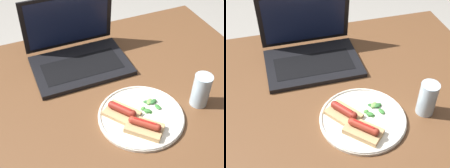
% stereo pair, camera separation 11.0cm
% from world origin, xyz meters
% --- Properties ---
extents(desk, '(1.22, 0.90, 0.72)m').
position_xyz_m(desk, '(0.00, 0.00, 0.65)').
color(desk, brown).
rests_on(desk, ground_plane).
extents(laptop, '(0.38, 0.29, 0.26)m').
position_xyz_m(laptop, '(-0.07, 0.20, 0.77)').
color(laptop, black).
rests_on(laptop, desk).
extents(plate, '(0.29, 0.29, 0.02)m').
position_xyz_m(plate, '(0.03, -0.17, 0.73)').
color(plate, silver).
rests_on(plate, desk).
extents(sausage_toast_left, '(0.13, 0.13, 0.05)m').
position_xyz_m(sausage_toast_left, '(0.02, -0.23, 0.75)').
color(sausage_toast_left, tan).
rests_on(sausage_toast_left, plate).
extents(sausage_toast_middle, '(0.13, 0.14, 0.04)m').
position_xyz_m(sausage_toast_middle, '(-0.02, -0.14, 0.75)').
color(sausage_toast_middle, tan).
rests_on(sausage_toast_middle, plate).
extents(salad_pile, '(0.08, 0.07, 0.01)m').
position_xyz_m(salad_pile, '(0.08, -0.15, 0.74)').
color(salad_pile, '#2D662D').
rests_on(salad_pile, plate).
extents(drinking_glass, '(0.06, 0.06, 0.12)m').
position_xyz_m(drinking_glass, '(0.25, -0.19, 0.78)').
color(drinking_glass, silver).
rests_on(drinking_glass, desk).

